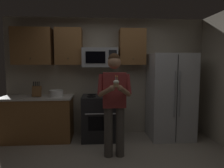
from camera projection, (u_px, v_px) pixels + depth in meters
name	position (u px, v px, depth m)	size (l,w,h in m)	color
wall_back	(106.00, 77.00, 4.54)	(4.40, 0.10, 2.60)	#B7AD99
oven_range	(100.00, 117.00, 4.22)	(0.76, 0.70, 0.93)	black
microwave	(100.00, 58.00, 4.22)	(0.74, 0.41, 0.40)	#9EA0A5
refrigerator	(170.00, 96.00, 4.25)	(0.90, 0.75, 1.80)	#B7BABF
cabinet_row_upper	(73.00, 47.00, 4.20)	(2.78, 0.36, 0.76)	brown
counter_left	(38.00, 118.00, 4.14)	(1.44, 0.66, 0.92)	brown
knife_block	(37.00, 91.00, 4.04)	(0.16, 0.15, 0.32)	brown
bowl_large_white	(56.00, 93.00, 4.09)	(0.29, 0.29, 0.13)	white
person	(114.00, 99.00, 3.32)	(0.60, 0.48, 1.76)	#4C4742
cupcake	(116.00, 83.00, 2.97)	(0.09, 0.09, 0.17)	#A87F56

